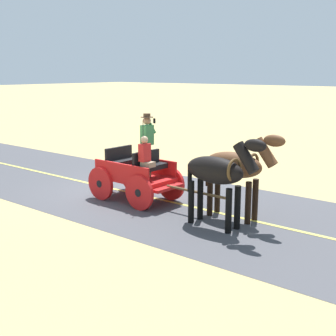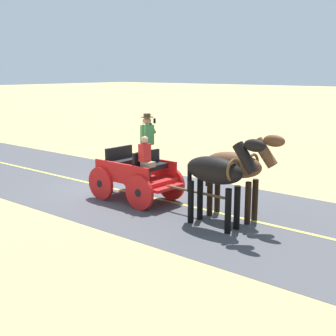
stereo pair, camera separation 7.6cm
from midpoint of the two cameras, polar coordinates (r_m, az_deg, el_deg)
name	(u,v)px [view 1 (the left image)]	position (r m, az deg, el deg)	size (l,w,h in m)	color
ground_plane	(122,191)	(14.16, -5.96, -2.89)	(200.00, 200.00, 0.00)	tan
road_surface	(122,191)	(14.16, -5.96, -2.87)	(5.71, 160.00, 0.01)	#424247
road_centre_stripe	(122,191)	(14.16, -5.96, -2.85)	(0.12, 160.00, 0.00)	#DBCC4C
horse_drawn_carriage	(138,173)	(12.93, -4.01, -0.58)	(1.46, 4.51, 2.50)	red
horse_near_side	(237,167)	(11.30, 8.49, 0.11)	(0.59, 2.13, 2.21)	brown
horse_off_side	(218,173)	(10.63, 6.15, -0.59)	(0.63, 2.13, 2.21)	black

